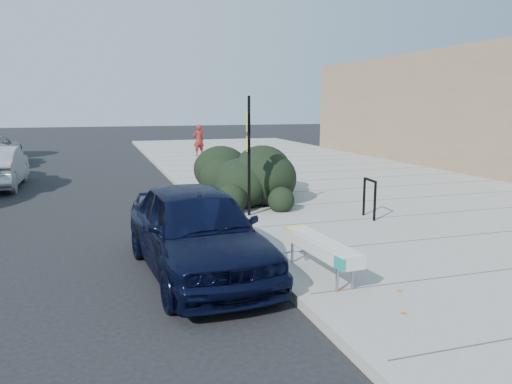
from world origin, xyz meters
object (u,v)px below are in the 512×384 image
Objects in this scene: bench at (320,246)px; sign_post at (248,149)px; sedan_navy at (197,230)px; pedestrian at (199,140)px; bike_rack at (370,194)px.

bench is 0.69× the size of sign_post.
pedestrian is at bearing 74.07° from sedan_navy.
pedestrian is (3.67, 18.04, 0.21)m from sedan_navy.
bike_rack is 15.82m from pedestrian.
bike_rack is 5.15m from sedan_navy.
bike_rack is 0.33× the size of sign_post.
sedan_navy reaches higher than bench.
sign_post is at bearing 55.77° from sedan_navy.
bench is 0.45× the size of sedan_navy.
bike_rack is (2.86, 3.35, 0.10)m from bench.
sedan_navy is at bearing 144.20° from bench.
sign_post is 4.07m from sedan_navy.
bike_rack is at bearing -8.14° from sign_post.
sedan_navy is at bearing -104.20° from sign_post.
pedestrian reaches higher than bike_rack.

